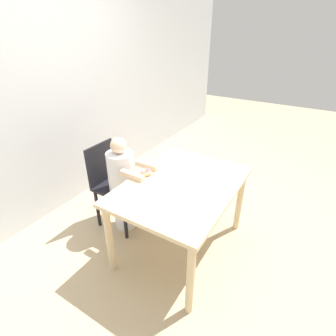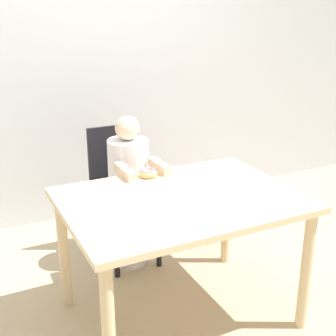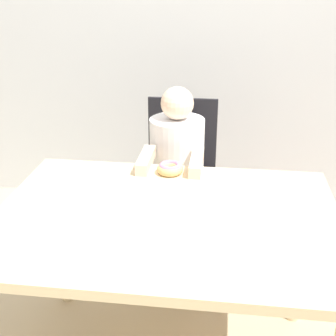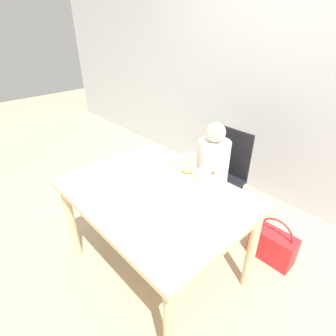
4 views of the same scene
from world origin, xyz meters
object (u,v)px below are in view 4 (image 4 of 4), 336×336
at_px(handbag, 272,245).
at_px(donut, 188,168).
at_px(child_figure, 211,181).
at_px(chair, 219,179).

bearing_deg(handbag, donut, -146.35).
height_order(child_figure, handbag, child_figure).
distance_m(child_figure, donut, 0.38).
bearing_deg(donut, chair, 90.63).
distance_m(child_figure, handbag, 0.70).
relative_size(chair, handbag, 2.27).
bearing_deg(donut, child_figure, 90.90).
height_order(chair, donut, chair).
bearing_deg(handbag, chair, 176.86).
relative_size(chair, child_figure, 0.88).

